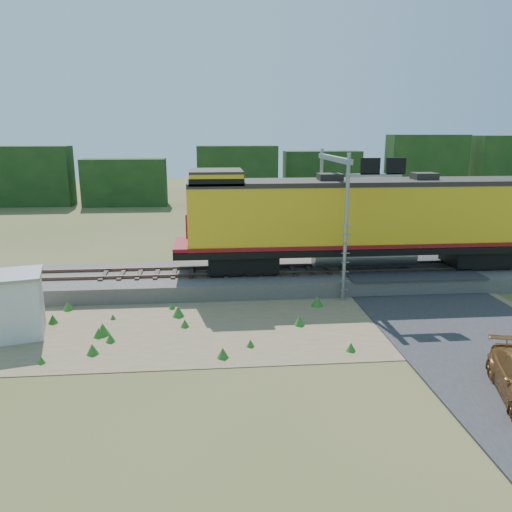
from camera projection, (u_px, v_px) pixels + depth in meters
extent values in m
plane|color=#475123|center=(294.00, 327.00, 21.08)|extent=(140.00, 140.00, 0.00)
cube|color=slate|center=(276.00, 278.00, 26.78)|extent=(70.00, 5.00, 0.80)
cube|color=brown|center=(278.00, 273.00, 25.96)|extent=(70.00, 0.10, 0.16)
cube|color=brown|center=(274.00, 266.00, 27.35)|extent=(70.00, 0.10, 0.16)
cube|color=#8C7754|center=(246.00, 324.00, 21.38)|extent=(26.00, 8.00, 0.03)
cube|color=#38383A|center=(403.00, 267.00, 27.29)|extent=(7.00, 5.20, 0.06)
cube|color=#38383A|center=(333.00, 227.00, 42.93)|extent=(7.00, 24.00, 0.08)
cube|color=#153413|center=(240.00, 174.00, 56.99)|extent=(36.00, 3.00, 6.50)
cube|color=black|center=(243.00, 260.00, 26.37)|extent=(3.64, 2.32, 0.91)
cube|color=black|center=(480.00, 255.00, 27.52)|extent=(3.64, 2.32, 0.91)
cube|color=black|center=(364.00, 246.00, 26.79)|extent=(20.19, 3.03, 0.36)
cylinder|color=gray|center=(364.00, 255.00, 26.91)|extent=(5.55, 1.21, 1.21)
cube|color=gold|center=(366.00, 214.00, 26.37)|extent=(18.68, 2.93, 3.13)
cube|color=maroon|center=(365.00, 241.00, 26.72)|extent=(20.19, 3.08, 0.18)
cube|color=#28231E|center=(368.00, 182.00, 25.95)|extent=(18.68, 2.98, 0.24)
cube|color=gold|center=(216.00, 179.00, 25.21)|extent=(2.63, 2.93, 0.71)
cube|color=#28231E|center=(216.00, 171.00, 25.11)|extent=(2.63, 2.98, 0.12)
cube|color=black|center=(216.00, 180.00, 25.22)|extent=(2.68, 2.98, 0.35)
cube|color=maroon|center=(188.00, 224.00, 25.63)|extent=(0.10, 2.02, 1.21)
cube|color=#28231E|center=(330.00, 178.00, 25.72)|extent=(1.21, 1.01, 0.45)
cube|color=#28231E|center=(424.00, 177.00, 26.16)|extent=(1.21, 1.01, 0.45)
cube|color=silver|center=(15.00, 306.00, 19.94)|extent=(2.44, 2.44, 2.51)
cube|color=gray|center=(11.00, 275.00, 19.62)|extent=(2.68, 2.68, 0.12)
cylinder|color=gray|center=(346.00, 229.00, 23.56)|extent=(0.18, 0.18, 7.10)
cylinder|color=gray|center=(320.00, 211.00, 28.97)|extent=(0.18, 0.18, 7.10)
cube|color=gray|center=(334.00, 159.00, 25.50)|extent=(0.25, 6.20, 0.25)
cube|color=gray|center=(374.00, 175.00, 23.05)|extent=(2.64, 0.15, 0.15)
cube|color=black|center=(370.00, 166.00, 22.93)|extent=(0.91, 0.15, 0.76)
cube|color=black|center=(396.00, 166.00, 23.04)|extent=(0.91, 0.15, 0.76)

